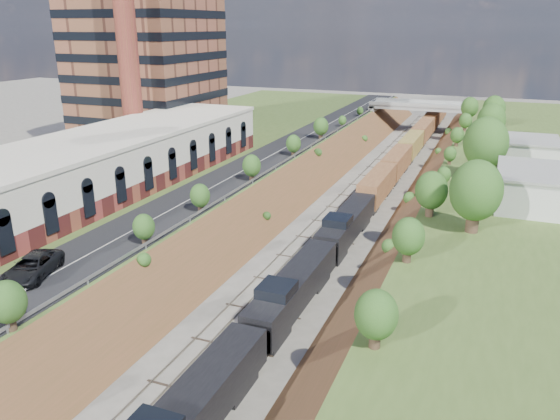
{
  "coord_description": "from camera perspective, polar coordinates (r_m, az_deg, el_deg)",
  "views": [
    {
      "loc": [
        18.32,
        -16.1,
        25.23
      ],
      "look_at": [
        -2.81,
        36.36,
        6.0
      ],
      "focal_mm": 35.0,
      "sensor_mm": 36.0,
      "label": 1
    }
  ],
  "objects": [
    {
      "name": "smokestack",
      "position": [
        90.27,
        -15.85,
        17.97
      ],
      "size": [
        3.2,
        3.2,
        40.0
      ],
      "primitive_type": "cylinder",
      "color": "maroon",
      "rests_on": "platform_left"
    },
    {
      "name": "freight_train",
      "position": [
        96.45,
        11.98,
        4.75
      ],
      "size": [
        2.91,
        148.54,
        4.55
      ],
      "color": "black",
      "rests_on": "ground"
    },
    {
      "name": "suv",
      "position": [
        50.46,
        -24.47,
        -5.42
      ],
      "size": [
        4.72,
        7.04,
        1.79
      ],
      "primitive_type": "imported",
      "rotation": [
        0.0,
        0.0,
        0.29
      ],
      "color": "black",
      "rests_on": "road"
    },
    {
      "name": "embankment_left",
      "position": [
        85.36,
        0.83,
        1.59
      ],
      "size": [
        10.0,
        180.0,
        10.0
      ],
      "primitive_type": "cube",
      "rotation": [
        0.0,
        0.79,
        0.0
      ],
      "color": "brown",
      "rests_on": "ground"
    },
    {
      "name": "platform_left",
      "position": [
        94.56,
        -11.73,
        4.48
      ],
      "size": [
        44.0,
        180.0,
        5.0
      ],
      "primitive_type": "cube",
      "color": "#435B25",
      "rests_on": "ground"
    },
    {
      "name": "guardrail",
      "position": [
        83.85,
        0.55,
        5.21
      ],
      "size": [
        0.1,
        171.0,
        0.7
      ],
      "color": "#99999E",
      "rests_on": "platform_left"
    },
    {
      "name": "rail_left_track",
      "position": [
        82.83,
        6.26,
        1.0
      ],
      "size": [
        1.58,
        180.0,
        0.18
      ],
      "primitive_type": "cube",
      "color": "gray",
      "rests_on": "ground"
    },
    {
      "name": "embankment_right",
      "position": [
        80.5,
        15.6,
        -0.2
      ],
      "size": [
        10.0,
        180.0,
        10.0
      ],
      "primitive_type": "cube",
      "rotation": [
        0.0,
        0.79,
        0.0
      ],
      "color": "brown",
      "rests_on": "ground"
    },
    {
      "name": "tree_left_crest",
      "position": [
        50.41,
        -16.68,
        -3.21
      ],
      "size": [
        2.45,
        2.45,
        3.55
      ],
      "color": "#473323",
      "rests_on": "platform_left"
    },
    {
      "name": "rail_right_track",
      "position": [
        81.67,
        9.77,
        0.57
      ],
      "size": [
        1.58,
        180.0,
        0.18
      ],
      "primitive_type": "cube",
      "color": "gray",
      "rests_on": "ground"
    },
    {
      "name": "commercial_building",
      "position": [
        73.15,
        -18.18,
        4.62
      ],
      "size": [
        14.3,
        62.3,
        7.0
      ],
      "color": "maroon",
      "rests_on": "platform_left"
    },
    {
      "name": "road",
      "position": [
        85.68,
        -1.97,
        5.15
      ],
      "size": [
        8.0,
        180.0,
        0.1
      ],
      "primitive_type": "cube",
      "color": "black",
      "rests_on": "platform_left"
    },
    {
      "name": "tree_right_large",
      "position": [
        58.31,
        19.8,
        1.87
      ],
      "size": [
        5.25,
        5.25,
        7.61
      ],
      "color": "#473323",
      "rests_on": "platform_right"
    },
    {
      "name": "white_building_far",
      "position": [
        92.08,
        24.5,
        5.54
      ],
      "size": [
        8.0,
        10.0,
        3.6
      ],
      "primitive_type": "cube",
      "color": "silver",
      "rests_on": "platform_right"
    },
    {
      "name": "white_building_near",
      "position": [
        70.68,
        25.36,
        1.99
      ],
      "size": [
        9.0,
        12.0,
        4.0
      ],
      "primitive_type": "cube",
      "color": "silver",
      "rests_on": "platform_right"
    },
    {
      "name": "overpass",
      "position": [
        140.78,
        14.45,
        9.9
      ],
      "size": [
        24.5,
        8.3,
        7.4
      ],
      "color": "gray",
      "rests_on": "ground"
    }
  ]
}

